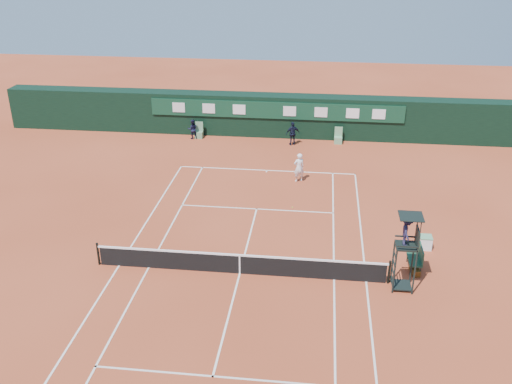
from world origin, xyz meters
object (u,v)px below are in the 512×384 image
tennis_net (240,264)px  cooler (425,242)px  player (299,168)px  player_bench (417,257)px  umpire_chair (407,237)px

tennis_net → cooler: bearing=20.8°
tennis_net → cooler: (8.40, 3.19, -0.18)m
tennis_net → cooler: size_ratio=20.00×
player → player_bench: bearing=97.8°
player → tennis_net: bearing=54.7°
player → umpire_chair: bearing=90.1°
cooler → player: size_ratio=0.36×
player → cooler: bearing=107.1°
player_bench → cooler: bearing=70.6°
umpire_chair → player_bench: size_ratio=2.85×
player_bench → cooler: (0.66, 1.88, -0.27)m
cooler → player: bearing=131.2°
player_bench → cooler: player_bench is taller
tennis_net → cooler: 8.99m
tennis_net → umpire_chair: bearing=-2.6°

